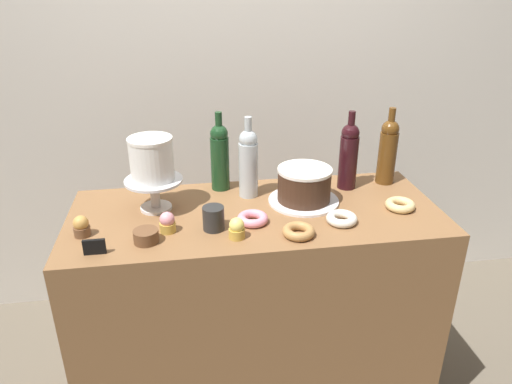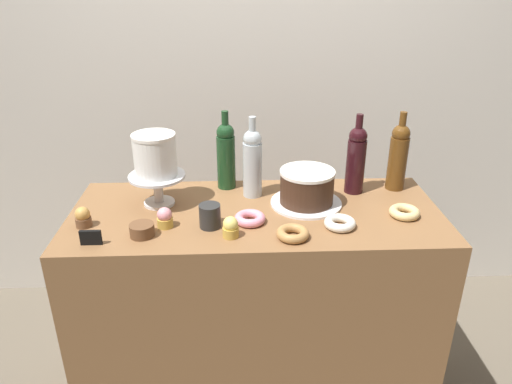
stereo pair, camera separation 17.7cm
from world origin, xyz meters
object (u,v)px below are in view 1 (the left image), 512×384
Objects in this scene: wine_bottle_green at (220,156)px; cupcake_strawberry at (167,223)px; cookie_stack at (146,236)px; donut_sugar at (342,219)px; cupcake_lemon at (237,229)px; wine_bottle_clear at (248,162)px; donut_maple at (299,231)px; donut_glazed at (400,205)px; chocolate_round_cake at (304,184)px; wine_bottle_dark_red at (349,155)px; white_layer_cake at (151,159)px; donut_pink at (253,219)px; cupcake_caramel at (81,227)px; coffee_cup_ceramic at (213,218)px; cake_stand_pedestal at (154,189)px; price_sign_chalkboard at (94,247)px; wine_bottle_amber at (388,150)px.

cupcake_strawberry is (-0.21, -0.34, -0.11)m from wine_bottle_green.
donut_sugar is at bearing 2.63° from cookie_stack.
wine_bottle_clear is at bearing 75.37° from cupcake_lemon.
wine_bottle_clear is at bearing 136.64° from donut_sugar.
cupcake_strawberry reaches higher than donut_maple.
donut_glazed is at bearing 18.06° from donut_maple.
chocolate_round_cake is 0.55m from cupcake_strawberry.
wine_bottle_dark_red reaches higher than donut_maple.
chocolate_round_cake reaches higher than donut_sugar.
wine_bottle_green is 0.51m from donut_maple.
cupcake_strawberry is 0.45m from donut_maple.
donut_sugar is at bearing 21.04° from donut_maple.
white_layer_cake is at bearing 171.30° from donut_glazed.
cupcake_lemon is 0.65m from donut_glazed.
white_layer_cake is at bearing -149.23° from wine_bottle_green.
cupcake_lemon is at bearing -169.17° from donut_glazed.
wine_bottle_green is 2.91× the size of donut_pink.
cupcake_caramel is at bearing -170.03° from chocolate_round_cake.
coffee_cup_ceramic is at bearing -176.01° from donut_glazed.
white_layer_cake is at bearing 150.15° from donut_maple.
white_layer_cake reaches higher than chocolate_round_cake.
cupcake_strawberry is 0.88× the size of cookie_stack.
cake_stand_pedestal is 0.79m from wine_bottle_dark_red.
chocolate_round_cake is 0.83m from cupcake_caramel.
donut_sugar is (0.30, -0.28, -0.13)m from wine_bottle_clear.
donut_glazed is (1.16, 0.03, -0.02)m from cupcake_caramel.
cupcake_caramel is (-0.52, 0.10, 0.00)m from cupcake_lemon.
wine_bottle_dark_red reaches higher than cupcake_lemon.
donut_sugar is (-0.12, -0.30, -0.13)m from wine_bottle_dark_red.
donut_sugar is (-0.25, -0.07, 0.00)m from donut_glazed.
donut_pink is at bearing -25.40° from cake_stand_pedestal.
donut_maple is 0.51m from cookie_stack.
donut_glazed is at bearing 8.06° from price_sign_chalkboard.
white_layer_cake is 0.50× the size of wine_bottle_dark_red.
cupcake_lemon is 1.00× the size of cupcake_strawberry.
wine_bottle_green reaches higher than cupcake_lemon.
cupcake_caramel is (-1.20, -0.28, -0.11)m from wine_bottle_amber.
wine_bottle_clear is 2.91× the size of donut_sugar.
wine_bottle_dark_red is 4.38× the size of cupcake_lemon.
donut_glazed is at bearing 6.33° from cookie_stack.
wine_bottle_dark_red is (0.78, 0.08, -0.06)m from white_layer_cake.
white_layer_cake reaches higher than cookie_stack.
white_layer_cake is 1.90× the size of coffee_cup_ceramic.
cake_stand_pedestal is 1.92× the size of donut_maple.
chocolate_round_cake is at bearing -2.50° from white_layer_cake.
donut_glazed is at bearing 2.44° from donut_pink.
cupcake_strawberry is 0.09m from cookie_stack.
cupcake_strawberry is 1.06× the size of price_sign_chalkboard.
white_layer_cake is at bearing 136.65° from cupcake_lemon.
donut_sugar is (0.66, -0.21, -0.19)m from white_layer_cake.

